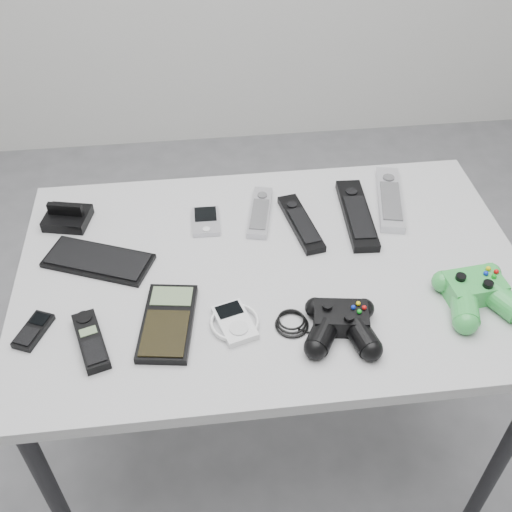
{
  "coord_description": "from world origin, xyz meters",
  "views": [
    {
      "loc": [
        -0.16,
        -0.86,
        1.61
      ],
      "look_at": [
        -0.05,
        0.07,
        0.74
      ],
      "focal_mm": 42.0,
      "sensor_mm": 36.0,
      "label": 1
    }
  ],
  "objects": [
    {
      "name": "controller_green",
      "position": [
        0.37,
        -0.1,
        0.75
      ],
      "size": [
        0.18,
        0.19,
        0.05
      ],
      "primitive_type": null,
      "rotation": [
        0.0,
        0.0,
        0.1
      ],
      "color": "#279043",
      "rests_on": "desk"
    },
    {
      "name": "remote_silver_a",
      "position": [
        -0.02,
        0.23,
        0.73
      ],
      "size": [
        0.08,
        0.18,
        0.02
      ],
      "primitive_type": "cube",
      "rotation": [
        0.0,
        0.0,
        -0.22
      ],
      "color": "#ADACB4",
      "rests_on": "desk"
    },
    {
      "name": "calculator",
      "position": [
        -0.24,
        -0.09,
        0.73
      ],
      "size": [
        0.12,
        0.2,
        0.02
      ],
      "primitive_type": "cube",
      "rotation": [
        0.0,
        0.0,
        -0.15
      ],
      "color": "black",
      "rests_on": "desk"
    },
    {
      "name": "floor",
      "position": [
        0.0,
        0.0,
        0.0
      ],
      "size": [
        3.5,
        3.5,
        0.0
      ],
      "primitive_type": "plane",
      "color": "slate",
      "rests_on": "ground"
    },
    {
      "name": "controller_black",
      "position": [
        0.09,
        -0.14,
        0.75
      ],
      "size": [
        0.27,
        0.19,
        0.05
      ],
      "primitive_type": null,
      "rotation": [
        0.0,
        0.0,
        -0.15
      ],
      "color": "black",
      "rests_on": "desk"
    },
    {
      "name": "dock_bracket",
      "position": [
        -0.47,
        0.25,
        0.75
      ],
      "size": [
        0.11,
        0.1,
        0.05
      ],
      "primitive_type": "cube",
      "rotation": [
        0.0,
        0.0,
        -0.22
      ],
      "color": "black",
      "rests_on": "desk"
    },
    {
      "name": "cordless_handset",
      "position": [
        -0.39,
        -0.12,
        0.73
      ],
      "size": [
        0.08,
        0.15,
        0.02
      ],
      "primitive_type": "cube",
      "rotation": [
        0.0,
        0.0,
        0.3
      ],
      "color": "black",
      "rests_on": "desk"
    },
    {
      "name": "remote_black_a",
      "position": [
        0.06,
        0.18,
        0.73
      ],
      "size": [
        0.08,
        0.21,
        0.02
      ],
      "primitive_type": "cube",
      "rotation": [
        0.0,
        0.0,
        0.18
      ],
      "color": "black",
      "rests_on": "desk"
    },
    {
      "name": "remote_black_b",
      "position": [
        0.2,
        0.19,
        0.74
      ],
      "size": [
        0.07,
        0.25,
        0.02
      ],
      "primitive_type": "cube",
      "rotation": [
        0.0,
        0.0,
        -0.05
      ],
      "color": "black",
      "rests_on": "desk"
    },
    {
      "name": "desk",
      "position": [
        -0.02,
        0.05,
        0.66
      ],
      "size": [
        1.08,
        0.69,
        0.72
      ],
      "color": "#B1B1B3",
      "rests_on": "floor"
    },
    {
      "name": "pda",
      "position": [
        -0.15,
        0.21,
        0.73
      ],
      "size": [
        0.06,
        0.1,
        0.02
      ],
      "primitive_type": "cube",
      "rotation": [
        0.0,
        0.0,
        -0.02
      ],
      "color": "#ADACB4",
      "rests_on": "desk"
    },
    {
      "name": "pda_keyboard",
      "position": [
        -0.39,
        0.11,
        0.73
      ],
      "size": [
        0.25,
        0.18,
        0.01
      ],
      "primitive_type": "cube",
      "rotation": [
        0.0,
        0.0,
        -0.39
      ],
      "color": "black",
      "rests_on": "desk"
    },
    {
      "name": "mobile_phone",
      "position": [
        -0.5,
        -0.08,
        0.73
      ],
      "size": [
        0.07,
        0.1,
        0.02
      ],
      "primitive_type": "cube",
      "rotation": [
        0.0,
        0.0,
        -0.42
      ],
      "color": "black",
      "rests_on": "desk"
    },
    {
      "name": "mp3_player",
      "position": [
        -0.11,
        -0.1,
        0.73
      ],
      "size": [
        0.12,
        0.12,
        0.02
      ],
      "primitive_type": "cube",
      "rotation": [
        0.0,
        0.0,
        0.28
      ],
      "color": "silver",
      "rests_on": "desk"
    },
    {
      "name": "remote_silver_b",
      "position": [
        0.29,
        0.24,
        0.74
      ],
      "size": [
        0.1,
        0.24,
        0.02
      ],
      "primitive_type": "cube",
      "rotation": [
        0.0,
        0.0,
        -0.22
      ],
      "color": "silver",
      "rests_on": "desk"
    }
  ]
}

